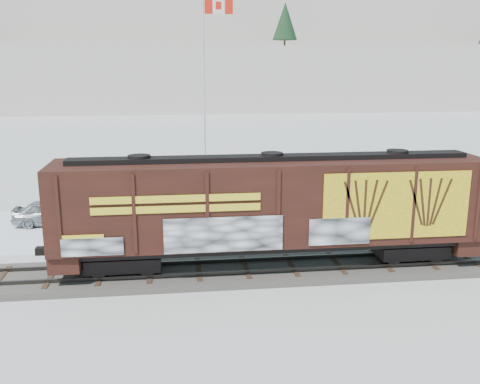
{
  "coord_description": "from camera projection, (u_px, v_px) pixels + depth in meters",
  "views": [
    {
      "loc": [
        -0.83,
        -21.19,
        8.67
      ],
      "look_at": [
        2.14,
        3.0,
        2.86
      ],
      "focal_mm": 40.0,
      "sensor_mm": 36.0,
      "label": 1
    }
  ],
  "objects": [
    {
      "name": "ground",
      "position": [
        199.0,
        276.0,
        22.57
      ],
      "size": [
        500.0,
        500.0,
        0.0
      ],
      "primitive_type": "plane",
      "color": "white",
      "rests_on": "ground"
    },
    {
      "name": "rail_track",
      "position": [
        198.0,
        272.0,
        22.53
      ],
      "size": [
        50.0,
        3.4,
        0.43
      ],
      "color": "#59544C",
      "rests_on": "ground"
    },
    {
      "name": "parking_strip",
      "position": [
        192.0,
        224.0,
        29.8
      ],
      "size": [
        40.0,
        8.0,
        0.03
      ],
      "primitive_type": "cube",
      "color": "white",
      "rests_on": "ground"
    },
    {
      "name": "hillside",
      "position": [
        175.0,
        45.0,
        154.2
      ],
      "size": [
        360.0,
        110.0,
        93.0
      ],
      "color": "white",
      "rests_on": "ground"
    },
    {
      "name": "hopper_railcar",
      "position": [
        271.0,
        204.0,
        22.23
      ],
      "size": [
        17.8,
        3.06,
        4.66
      ],
      "color": "black",
      "rests_on": "rail_track"
    },
    {
      "name": "flagpole",
      "position": [
        206.0,
        126.0,
        34.32
      ],
      "size": [
        2.3,
        0.9,
        12.92
      ],
      "color": "silver",
      "rests_on": "ground"
    },
    {
      "name": "car_silver",
      "position": [
        52.0,
        212.0,
        29.52
      ],
      "size": [
        4.16,
        1.72,
        1.41
      ],
      "primitive_type": "imported",
      "rotation": [
        0.0,
        0.0,
        1.56
      ],
      "color": "#A2A4A9",
      "rests_on": "parking_strip"
    },
    {
      "name": "car_white",
      "position": [
        265.0,
        218.0,
        28.42
      ],
      "size": [
        4.59,
        2.3,
        1.45
      ],
      "primitive_type": "imported",
      "rotation": [
        0.0,
        0.0,
        1.39
      ],
      "color": "white",
      "rests_on": "parking_strip"
    },
    {
      "name": "car_dark",
      "position": [
        383.0,
        208.0,
        30.09
      ],
      "size": [
        5.72,
        3.46,
        1.55
      ],
      "primitive_type": "imported",
      "rotation": [
        0.0,
        0.0,
        1.31
      ],
      "color": "black",
      "rests_on": "parking_strip"
    }
  ]
}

